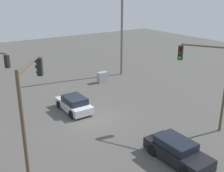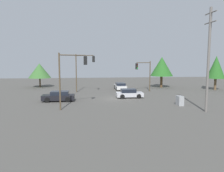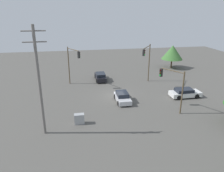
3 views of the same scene
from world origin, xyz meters
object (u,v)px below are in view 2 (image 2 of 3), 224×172
Objects in this scene: sedan_dark at (59,96)px; traffic_signal_aux at (83,67)px; sedan_white at (120,86)px; sedan_silver at (129,93)px; traffic_signal_main at (70,71)px; traffic_signal_cross at (144,71)px; electrical_cabinet at (180,101)px.

sedan_dark is 0.65× the size of traffic_signal_aux.
sedan_silver is (-9.62, 0.03, 0.01)m from sedan_white.
traffic_signal_cross is at bearing 15.00° from traffic_signal_main.
sedan_silver is 7.47m from traffic_signal_cross.
sedan_white is 1.03× the size of sedan_dark.
electrical_cabinet is at bearing -106.08° from sedan_dark.
traffic_signal_cross is at bearing 146.01° from sedan_silver.
traffic_signal_aux reaches higher than traffic_signal_cross.
traffic_signal_cross is (12.34, -12.07, -0.65)m from traffic_signal_main.
sedan_white is 8.99m from traffic_signal_aux.
sedan_white is 0.67× the size of traffic_signal_aux.
sedan_silver is at bearing 25.32° from traffic_signal_cross.
sedan_silver is 10.10m from traffic_signal_aux.
traffic_signal_aux is 17.95m from electrical_cabinet.
sedan_white is 1.13× the size of sedan_silver.
traffic_signal_aux is at bearing -22.62° from sedan_dark.
traffic_signal_aux is at bearing 45.48° from electrical_cabinet.
sedan_silver is at bearing -90.18° from sedan_white.
sedan_white reaches higher than electrical_cabinet.
traffic_signal_main is at bearing -157.12° from sedan_dark.
sedan_silver is 3.38× the size of electrical_cabinet.
sedan_dark is 0.67× the size of traffic_signal_main.
sedan_dark reaches higher than sedan_silver.
sedan_white is 0.70× the size of traffic_signal_main.
sedan_dark is 9.27m from traffic_signal_aux.
sedan_white is 18.73m from traffic_signal_main.
traffic_signal_aux is at bearing -129.77° from sedan_silver.
traffic_signal_aux is (0.32, 10.92, 0.82)m from traffic_signal_cross.
sedan_silver is 11.33m from traffic_signal_main.
sedan_silver reaches higher than electrical_cabinet.
sedan_silver is 0.62× the size of traffic_signal_main.
sedan_white is 16.81m from electrical_cabinet.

